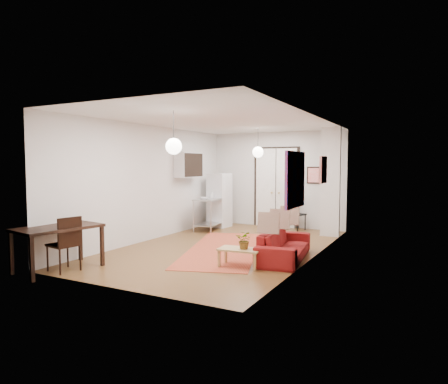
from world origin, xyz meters
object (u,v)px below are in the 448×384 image
at_px(fridge, 219,200).
at_px(dining_table, 58,231).
at_px(coffee_table, 240,251).
at_px(dining_chair_far, 68,238).
at_px(black_side_chair, 297,211).
at_px(dining_chair_near, 68,238).
at_px(kitchen_counter, 209,209).
at_px(sofa, 284,245).

height_order(fridge, dining_table, fridge).
height_order(coffee_table, dining_table, dining_table).
height_order(dining_chair_far, black_side_chair, dining_chair_far).
xyz_separation_m(dining_chair_far, black_side_chair, (2.36, 6.29, -0.03)).
relative_size(dining_chair_near, dining_chair_far, 1.00).
relative_size(dining_chair_far, black_side_chair, 1.06).
xyz_separation_m(kitchen_counter, dining_chair_near, (-0.09, -5.05, -0.03)).
relative_size(sofa, dining_chair_near, 2.01).
height_order(fridge, dining_chair_far, fridge).
relative_size(kitchen_counter, dining_chair_near, 1.29).
bearing_deg(dining_chair_far, black_side_chair, 169.58).
distance_m(dining_chair_far, black_side_chair, 6.72).
relative_size(kitchen_counter, black_side_chair, 1.37).
bearing_deg(dining_table, sofa, 38.56).
bearing_deg(dining_table, kitchen_counter, 87.53).
bearing_deg(sofa, dining_chair_far, 120.64).
bearing_deg(coffee_table, dining_chair_near, -149.05).
bearing_deg(fridge, dining_chair_near, -86.35).
bearing_deg(black_side_chair, coffee_table, 114.50).
relative_size(coffee_table, kitchen_counter, 0.64).
distance_m(fridge, dining_table, 5.79).
bearing_deg(black_side_chair, dining_table, 89.05).
height_order(sofa, fridge, fridge).
bearing_deg(coffee_table, kitchen_counter, 127.19).
relative_size(fridge, dining_chair_near, 1.66).
bearing_deg(fridge, kitchen_counter, -85.19).
distance_m(fridge, black_side_chair, 2.37).
bearing_deg(sofa, fridge, 37.50).
bearing_deg(fridge, black_side_chair, 19.43).
xyz_separation_m(dining_chair_near, dining_chair_far, (0.00, 0.00, 0.00)).
xyz_separation_m(coffee_table, black_side_chair, (-0.34, 4.67, 0.24)).
bearing_deg(kitchen_counter, dining_chair_far, -98.99).
height_order(sofa, coffee_table, sofa).
relative_size(sofa, coffee_table, 2.42).
distance_m(kitchen_counter, dining_chair_far, 5.06).
xyz_separation_m(sofa, dining_table, (-3.37, -2.69, 0.42)).
xyz_separation_m(dining_table, black_side_chair, (2.49, 6.39, -0.16)).
relative_size(coffee_table, dining_chair_near, 0.83).
relative_size(coffee_table, dining_table, 0.52).
bearing_deg(dining_chair_far, fridge, -170.70).
distance_m(coffee_table, dining_chair_near, 3.16).
relative_size(dining_table, dining_chair_far, 1.58).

